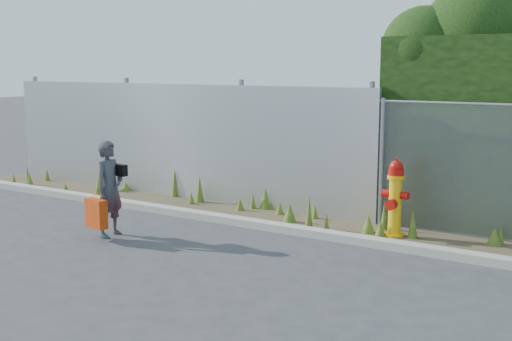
{
  "coord_description": "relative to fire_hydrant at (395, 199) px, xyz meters",
  "views": [
    {
      "loc": [
        4.73,
        -6.58,
        2.56
      ],
      "look_at": [
        -0.3,
        1.4,
        1.0
      ],
      "focal_mm": 45.0,
      "sensor_mm": 36.0,
      "label": 1
    }
  ],
  "objects": [
    {
      "name": "red_tote_bag",
      "position": [
        -3.64,
        -2.5,
        -0.17
      ],
      "size": [
        0.39,
        0.14,
        0.51
      ],
      "rotation": [
        0.0,
        0.0,
        -0.19
      ],
      "color": "#AB2D09"
    },
    {
      "name": "black_shoulder_bag",
      "position": [
        -3.55,
        -2.07,
        0.42
      ],
      "size": [
        0.23,
        0.1,
        0.17
      ],
      "rotation": [
        0.0,
        0.0,
        -0.09
      ],
      "color": "black"
    },
    {
      "name": "fire_hydrant",
      "position": [
        0.0,
        0.0,
        0.0
      ],
      "size": [
        0.4,
        0.36,
        1.2
      ],
      "rotation": [
        0.0,
        0.0,
        -0.04
      ],
      "color": "#F8B70D",
      "rests_on": "ground"
    },
    {
      "name": "ground",
      "position": [
        -1.51,
        -2.41,
        -0.58
      ],
      "size": [
        80.0,
        80.0,
        0.0
      ],
      "primitive_type": "plane",
      "color": "#363739",
      "rests_on": "ground"
    },
    {
      "name": "weed_strip",
      "position": [
        -1.24,
        0.09,
        -0.46
      ],
      "size": [
        16.0,
        1.3,
        0.54
      ],
      "color": "#453A27",
      "rests_on": "ground"
    },
    {
      "name": "curb",
      "position": [
        -1.51,
        -0.61,
        -0.52
      ],
      "size": [
        16.0,
        0.22,
        0.12
      ],
      "primitive_type": "cube",
      "color": "#9D998E",
      "rests_on": "ground"
    },
    {
      "name": "woman",
      "position": [
        -3.64,
        -2.21,
        0.15
      ],
      "size": [
        0.39,
        0.56,
        1.46
      ],
      "primitive_type": "imported",
      "rotation": [
        0.0,
        0.0,
        1.64
      ],
      "color": "#0F5C5F",
      "rests_on": "ground"
    },
    {
      "name": "corrugated_fence",
      "position": [
        -4.75,
        0.59,
        0.52
      ],
      "size": [
        8.5,
        0.21,
        2.3
      ],
      "color": "#B4B7BC",
      "rests_on": "ground"
    }
  ]
}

